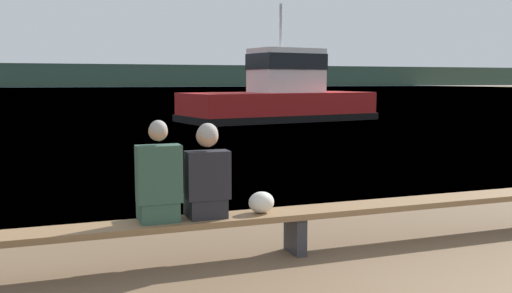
# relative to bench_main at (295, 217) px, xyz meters

# --- Properties ---
(water_surface) EXTENTS (240.00, 240.00, 0.00)m
(water_surface) POSITION_rel_bench_main_xyz_m (0.90, 121.67, -0.40)
(water_surface) COLOR teal
(water_surface) RESTS_ON ground
(far_shoreline) EXTENTS (600.00, 12.00, 6.61)m
(far_shoreline) POSITION_rel_bench_main_xyz_m (0.90, 173.32, 2.91)
(far_shoreline) COLOR #2D3D2D
(far_shoreline) RESTS_ON ground
(bench_main) EXTENTS (7.93, 0.44, 0.48)m
(bench_main) POSITION_rel_bench_main_xyz_m (0.00, 0.00, 0.00)
(bench_main) COLOR brown
(bench_main) RESTS_ON ground
(person_left) EXTENTS (0.44, 0.40, 1.03)m
(person_left) POSITION_rel_bench_main_xyz_m (-1.49, 0.01, 0.51)
(person_left) COLOR #2D4C3D
(person_left) RESTS_ON bench_main
(person_right) EXTENTS (0.44, 0.42, 0.99)m
(person_right) POSITION_rel_bench_main_xyz_m (-1.00, 0.01, 0.51)
(person_right) COLOR black
(person_right) RESTS_ON bench_main
(shopping_bag) EXTENTS (0.28, 0.22, 0.23)m
(shopping_bag) POSITION_rel_bench_main_xyz_m (-0.40, 0.01, 0.20)
(shopping_bag) COLOR beige
(shopping_bag) RESTS_ON bench_main
(tugboat_red) EXTENTS (9.69, 5.25, 5.43)m
(tugboat_red) POSITION_rel_bench_main_xyz_m (7.85, 19.39, 0.66)
(tugboat_red) COLOR #A81919
(tugboat_red) RESTS_ON water_surface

